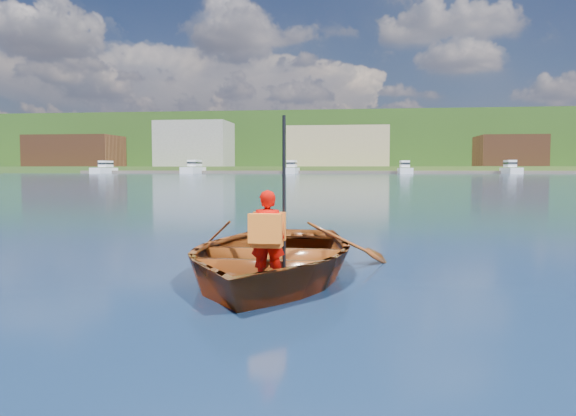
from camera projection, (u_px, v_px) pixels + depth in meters
ground at (247, 269)px, 7.33m from camera, size 600.00×600.00×0.00m
rowboat at (270, 255)px, 6.74m from camera, size 3.00×4.13×0.84m
child_paddler at (268, 235)px, 5.80m from camera, size 0.37×0.34×1.76m
shoreline at (356, 148)px, 240.76m from camera, size 400.00×140.00×22.00m
dock at (363, 172)px, 153.46m from camera, size 160.05×7.68×0.80m
waterfront_buildings at (329, 148)px, 171.05m from camera, size 202.00×16.00×14.00m
marina_yachts at (329, 169)px, 149.91m from camera, size 141.48×13.00×3.97m
hillside_trees at (472, 128)px, 239.50m from camera, size 298.22×91.54×27.41m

